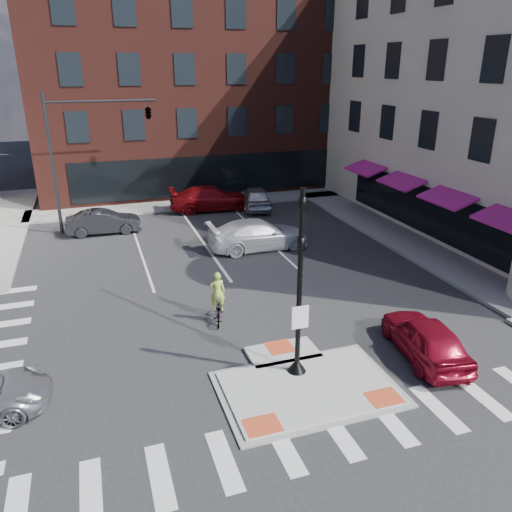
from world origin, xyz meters
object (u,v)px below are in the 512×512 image
object	(u,v)px
white_pickup	(258,234)
bg_car_red	(211,198)
red_sedan	(425,338)
cyclist	(218,305)
bg_car_dark	(104,222)
bg_car_silver	(255,197)

from	to	relation	value
white_pickup	bg_car_red	xyz separation A→B (m)	(-0.55, 8.26, 0.02)
red_sedan	bg_car_red	world-z (taller)	bg_car_red
white_pickup	cyclist	world-z (taller)	cyclist
white_pickup	bg_car_dark	size ratio (longest dim) A/B	1.29
white_pickup	cyclist	distance (m)	8.34
bg_car_silver	cyclist	size ratio (longest dim) A/B	2.20
red_sedan	bg_car_dark	bearing A→B (deg)	-51.95
bg_car_dark	cyclist	size ratio (longest dim) A/B	2.06
white_pickup	bg_car_red	size ratio (longest dim) A/B	0.98
bg_car_red	red_sedan	bearing A→B (deg)	-170.11
bg_car_silver	cyclist	distance (m)	16.30
bg_car_red	bg_car_dark	bearing A→B (deg)	115.02
bg_car_dark	cyclist	distance (m)	13.11
white_pickup	bg_car_silver	bearing A→B (deg)	-18.25
bg_car_silver	cyclist	bearing A→B (deg)	75.76
bg_car_red	cyclist	size ratio (longest dim) A/B	2.71
bg_car_silver	white_pickup	bearing A→B (deg)	82.02
bg_car_silver	bg_car_red	size ratio (longest dim) A/B	0.81
bg_car_silver	bg_car_red	distance (m)	3.00
bg_car_dark	bg_car_silver	world-z (taller)	bg_car_silver
red_sedan	bg_car_silver	size ratio (longest dim) A/B	0.92
white_pickup	bg_car_dark	bearing A→B (deg)	54.38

